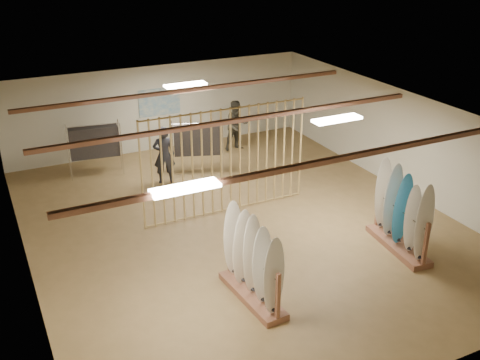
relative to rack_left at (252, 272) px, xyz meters
name	(u,v)px	position (x,y,z in m)	size (l,w,h in m)	color
floor	(240,224)	(1.15, 2.90, -0.62)	(12.00, 12.00, 0.00)	olive
ceiling	(240,117)	(1.15, 2.90, 2.18)	(12.00, 12.00, 0.00)	gray
wall_back	(160,108)	(1.15, 8.90, 0.78)	(12.00, 12.00, 0.00)	beige
wall_front	(413,312)	(1.15, -3.10, 0.78)	(12.00, 12.00, 0.00)	beige
wall_left	(21,215)	(-3.85, 2.90, 0.78)	(12.00, 12.00, 0.00)	beige
wall_right	(402,141)	(6.15, 2.90, 0.78)	(12.00, 12.00, 0.00)	beige
ceiling_slats	(240,120)	(1.15, 2.90, 2.10)	(9.50, 6.12, 0.10)	#8E5940
light_panels	(240,119)	(1.15, 2.90, 2.12)	(1.20, 0.35, 0.06)	white
bamboo_partition	(226,161)	(1.15, 3.70, 0.78)	(4.45, 0.05, 2.78)	tan
poster	(159,102)	(1.15, 8.88, 0.98)	(1.40, 0.03, 0.90)	teal
rack_left	(252,272)	(0.00, 0.00, 0.00)	(0.62, 1.95, 1.83)	#8E5940
rack_right	(400,224)	(3.90, 0.24, 0.02)	(0.74, 2.02, 1.87)	#8E5940
clothing_rack_a	(94,142)	(-1.34, 7.55, 0.43)	(1.50, 0.55, 1.61)	silver
clothing_rack_b	(197,140)	(1.47, 6.44, 0.41)	(1.42, 0.81, 1.59)	silver
shopper_a	(164,151)	(0.32, 6.14, 0.34)	(0.70, 0.48, 1.93)	#23232A
shopper_b	(237,122)	(3.35, 7.64, 0.33)	(0.92, 0.72, 1.90)	#39362C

